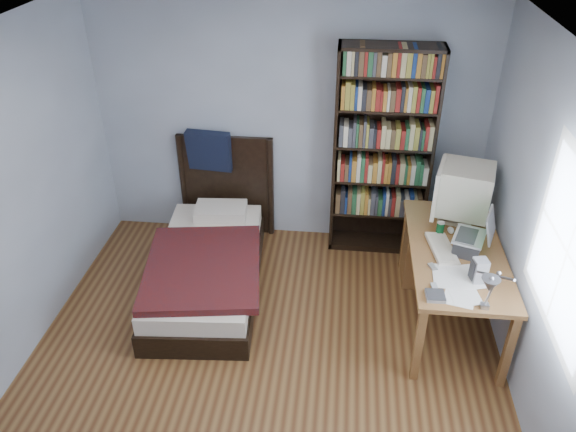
# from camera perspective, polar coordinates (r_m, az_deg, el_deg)

# --- Properties ---
(room) EXTENTS (4.20, 4.24, 2.50)m
(room) POSITION_cam_1_polar(r_m,az_deg,el_deg) (3.70, -2.90, -3.10)
(room) COLOR #542F18
(room) RESTS_ON ground
(desk) EXTENTS (0.75, 1.54, 0.73)m
(desk) POSITION_cam_1_polar(r_m,az_deg,el_deg) (5.29, 15.62, -3.45)
(desk) COLOR brown
(desk) RESTS_ON floor
(crt_monitor) EXTENTS (0.55, 0.51, 0.53)m
(crt_monitor) POSITION_cam_1_polar(r_m,az_deg,el_deg) (5.02, 17.26, 2.54)
(crt_monitor) COLOR beige
(crt_monitor) RESTS_ON desk
(laptop) EXTENTS (0.39, 0.36, 0.37)m
(laptop) POSITION_cam_1_polar(r_m,az_deg,el_deg) (4.71, 18.07, -2.43)
(laptop) COLOR #2D2D30
(laptop) RESTS_ON desk
(desk_lamp) EXTENTS (0.22, 0.49, 0.58)m
(desk_lamp) POSITION_cam_1_polar(r_m,az_deg,el_deg) (3.67, 19.83, -6.73)
(desk_lamp) COLOR #99999E
(desk_lamp) RESTS_ON desk
(keyboard) EXTENTS (0.24, 0.46, 0.04)m
(keyboard) POSITION_cam_1_polar(r_m,az_deg,el_deg) (4.72, 15.36, -3.22)
(keyboard) COLOR beige
(keyboard) RESTS_ON desk
(speaker) EXTENTS (0.12, 0.12, 0.20)m
(speaker) POSITION_cam_1_polar(r_m,az_deg,el_deg) (4.41, 18.87, -5.28)
(speaker) COLOR gray
(speaker) RESTS_ON desk
(soda_can) EXTENTS (0.07, 0.07, 0.12)m
(soda_can) POSITION_cam_1_polar(r_m,az_deg,el_deg) (4.88, 15.20, -1.27)
(soda_can) COLOR #083C1B
(soda_can) RESTS_ON desk
(mouse) EXTENTS (0.06, 0.10, 0.03)m
(mouse) POSITION_cam_1_polar(r_m,az_deg,el_deg) (4.97, 16.21, -1.40)
(mouse) COLOR silver
(mouse) RESTS_ON desk
(phone_silver) EXTENTS (0.08, 0.10, 0.02)m
(phone_silver) POSITION_cam_1_polar(r_m,az_deg,el_deg) (4.50, 14.49, -5.03)
(phone_silver) COLOR silver
(phone_silver) RESTS_ON desk
(phone_grey) EXTENTS (0.05, 0.09, 0.02)m
(phone_grey) POSITION_cam_1_polar(r_m,az_deg,el_deg) (4.31, 14.65, -6.98)
(phone_grey) COLOR gray
(phone_grey) RESTS_ON desk
(external_drive) EXTENTS (0.14, 0.14, 0.03)m
(external_drive) POSITION_cam_1_polar(r_m,az_deg,el_deg) (4.22, 14.73, -7.86)
(external_drive) COLOR gray
(external_drive) RESTS_ON desk
(bookshelf) EXTENTS (0.94, 0.30, 2.08)m
(bookshelf) POSITION_cam_1_polar(r_m,az_deg,el_deg) (5.46, 9.55, 6.22)
(bookshelf) COLOR black
(bookshelf) RESTS_ON floor
(bed) EXTENTS (1.15, 2.04, 1.16)m
(bed) POSITION_cam_1_polar(r_m,az_deg,el_deg) (5.30, -8.02, -4.35)
(bed) COLOR black
(bed) RESTS_ON floor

